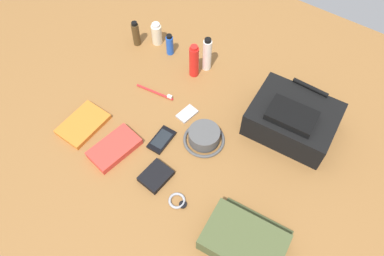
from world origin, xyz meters
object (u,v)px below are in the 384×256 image
Objects in this scene: toiletry_pouch at (244,241)px; lotion_bottle at (157,34)px; toothpaste_tube at (207,55)px; backpack at (292,119)px; sunscreen_spray at (194,61)px; paperback_novel at (83,124)px; toothbrush at (157,93)px; cologne_bottle at (136,34)px; wallet at (156,176)px; cell_phone at (162,140)px; media_player at (187,114)px; deodorant_spray at (170,45)px; travel_guidebook at (114,148)px; bucket_hat at (204,136)px; wristwatch at (178,201)px.

lotion_bottle is at bearing 143.92° from toiletry_pouch.
lotion_bottle is at bearing 179.27° from toothpaste_tube.
backpack reaches higher than toiletry_pouch.
paperback_novel is (-0.21, -0.49, -0.07)m from sunscreen_spray.
sunscreen_spray is at bearing -112.88° from toothpaste_tube.
toiletry_pouch is 0.78m from sunscreen_spray.
lotion_bottle reaches higher than toothbrush.
cologne_bottle is 0.72m from wallet.
sunscreen_spray is 1.39× the size of cell_phone.
paperback_novel is at bearing -177.40° from wallet.
toothpaste_tube is 0.98× the size of toothbrush.
media_player is at bearing -154.75° from backpack.
backpack is 0.65m from deodorant_spray.
wallet is (0.43, -0.57, -0.04)m from lotion_bottle.
travel_guidebook is (0.30, -0.51, -0.05)m from cologne_bottle.
cologne_bottle is at bearing -139.91° from lotion_bottle.
cell_phone is 0.24m from toothbrush.
cologne_bottle is 0.17m from deodorant_spray.
wallet is (0.21, -0.00, -0.00)m from travel_guidebook.
toiletry_pouch is 2.46× the size of lotion_bottle.
wristwatch is at bearing -76.41° from bucket_hat.
lotion_bottle is 0.09m from deodorant_spray.
cell_phone is at bearing 139.62° from wristwatch.
toiletry_pouch is 2.53× the size of deodorant_spray.
lotion_bottle is 1.22× the size of media_player.
media_player is 0.17m from toothbrush.
lotion_bottle is 1.03× the size of deodorant_spray.
wallet is (0.51, -0.51, -0.05)m from cologne_bottle.
toiletry_pouch reaches higher than wristwatch.
sunscreen_spray is at bearing 86.45° from travel_guidebook.
toiletry_pouch is 1.67× the size of bucket_hat.
wristwatch is at bearing -5.52° from paperback_novel.
wallet is (0.24, -0.32, 0.01)m from toothbrush.
backpack is 1.97× the size of toothpaste_tube.
cell_phone is at bearing 160.21° from toiletry_pouch.
backpack is 2.06× the size of bucket_hat.
lotion_bottle reaches higher than toiletry_pouch.
sunscreen_spray is at bearing 117.13° from media_player.
toiletry_pouch is 1.04m from cologne_bottle.
media_player is (0.10, -0.20, -0.08)m from sunscreen_spray.
travel_guidebook reaches higher than wallet.
sunscreen_spray is at bearing 66.45° from paperback_novel.
bucket_hat is 0.84× the size of paperback_novel.
cell_phone is at bearing -75.53° from sunscreen_spray.
lotion_bottle is 0.67× the size of sunscreen_spray.
wristwatch is (0.27, -0.60, -0.08)m from toothpaste_tube.
media_player is (-0.38, -0.18, -0.06)m from backpack.
travel_guidebook is at bearing -132.22° from cell_phone.
bucket_hat is 0.14m from media_player.
cologne_bottle is at bearing 179.16° from sunscreen_spray.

